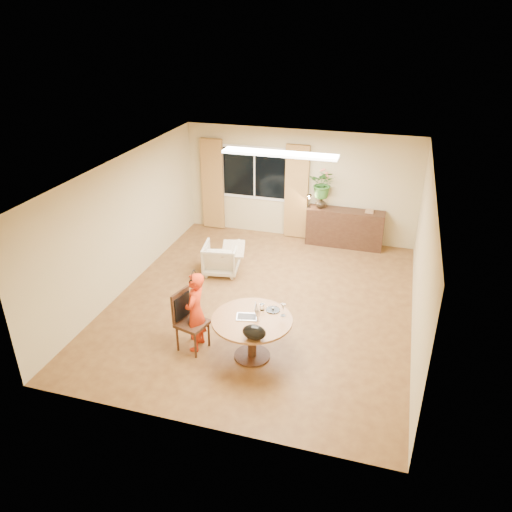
% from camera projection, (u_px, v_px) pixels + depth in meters
% --- Properties ---
extents(floor, '(6.50, 6.50, 0.00)m').
position_uv_depth(floor, '(262.00, 302.00, 9.48)').
color(floor, brown).
rests_on(floor, ground).
extents(ceiling, '(6.50, 6.50, 0.00)m').
position_uv_depth(ceiling, '(263.00, 170.00, 8.33)').
color(ceiling, white).
rests_on(ceiling, wall_back).
extents(wall_back, '(5.50, 0.00, 5.50)m').
position_uv_depth(wall_back, '(300.00, 185.00, 11.70)').
color(wall_back, tan).
rests_on(wall_back, floor).
extents(wall_left, '(0.00, 6.50, 6.50)m').
position_uv_depth(wall_left, '(125.00, 224.00, 9.60)').
color(wall_left, tan).
rests_on(wall_left, floor).
extents(wall_right, '(0.00, 6.50, 6.50)m').
position_uv_depth(wall_right, '(423.00, 260.00, 8.21)').
color(wall_right, tan).
rests_on(wall_right, floor).
extents(window, '(1.70, 0.03, 1.30)m').
position_uv_depth(window, '(255.00, 173.00, 11.87)').
color(window, white).
rests_on(window, wall_back).
extents(curtain_left, '(0.55, 0.08, 2.25)m').
position_uv_depth(curtain_left, '(213.00, 184.00, 12.23)').
color(curtain_left, brown).
rests_on(curtain_left, wall_back).
extents(curtain_right, '(0.55, 0.08, 2.25)m').
position_uv_depth(curtain_right, '(296.00, 192.00, 11.70)').
color(curtain_right, brown).
rests_on(curtain_right, wall_back).
extents(ceiling_panel, '(2.20, 0.35, 0.05)m').
position_uv_depth(ceiling_panel, '(280.00, 154.00, 9.37)').
color(ceiling_panel, white).
rests_on(ceiling_panel, ceiling).
extents(dining_table, '(1.26, 1.26, 0.72)m').
position_uv_depth(dining_table, '(252.00, 327.00, 7.77)').
color(dining_table, brown).
rests_on(dining_table, floor).
extents(dining_chair, '(0.59, 0.56, 1.02)m').
position_uv_depth(dining_chair, '(192.00, 322.00, 7.99)').
color(dining_chair, black).
rests_on(dining_chair, floor).
extents(child, '(0.51, 0.34, 1.37)m').
position_uv_depth(child, '(196.00, 312.00, 7.94)').
color(child, '#B5200D').
rests_on(child, floor).
extents(laptop, '(0.38, 0.30, 0.23)m').
position_uv_depth(laptop, '(247.00, 311.00, 7.68)').
color(laptop, '#B7B7BC').
rests_on(laptop, dining_table).
extents(tumbler, '(0.08, 0.08, 0.11)m').
position_uv_depth(tumbler, '(262.00, 307.00, 7.90)').
color(tumbler, white).
rests_on(tumbler, dining_table).
extents(wine_glass, '(0.09, 0.09, 0.22)m').
position_uv_depth(wine_glass, '(283.00, 310.00, 7.73)').
color(wine_glass, white).
rests_on(wine_glass, dining_table).
extents(pot_lid, '(0.27, 0.27, 0.04)m').
position_uv_depth(pot_lid, '(273.00, 309.00, 7.90)').
color(pot_lid, white).
rests_on(pot_lid, dining_table).
extents(handbag, '(0.40, 0.29, 0.24)m').
position_uv_depth(handbag, '(254.00, 332.00, 7.17)').
color(handbag, black).
rests_on(handbag, dining_table).
extents(armchair, '(0.81, 0.82, 0.66)m').
position_uv_depth(armchair, '(221.00, 258.00, 10.43)').
color(armchair, '#C4B29B').
rests_on(armchair, floor).
extents(throw, '(0.57, 0.64, 0.03)m').
position_uv_depth(throw, '(233.00, 245.00, 10.19)').
color(throw, beige).
rests_on(throw, armchair).
extents(sideboard, '(1.76, 0.43, 0.88)m').
position_uv_depth(sideboard, '(345.00, 228.00, 11.58)').
color(sideboard, black).
rests_on(sideboard, floor).
extents(vase, '(0.29, 0.29, 0.25)m').
position_uv_depth(vase, '(321.00, 203.00, 11.48)').
color(vase, black).
rests_on(vase, sideboard).
extents(bouquet, '(0.64, 0.57, 0.66)m').
position_uv_depth(bouquet, '(323.00, 184.00, 11.27)').
color(bouquet, '#245F23').
rests_on(bouquet, vase).
extents(book_stack, '(0.21, 0.17, 0.08)m').
position_uv_depth(book_stack, '(369.00, 211.00, 11.24)').
color(book_stack, '#8B5F47').
rests_on(book_stack, sideboard).
extents(desk_lamp, '(0.15, 0.15, 0.32)m').
position_uv_depth(desk_lamp, '(309.00, 201.00, 11.49)').
color(desk_lamp, black).
rests_on(desk_lamp, sideboard).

